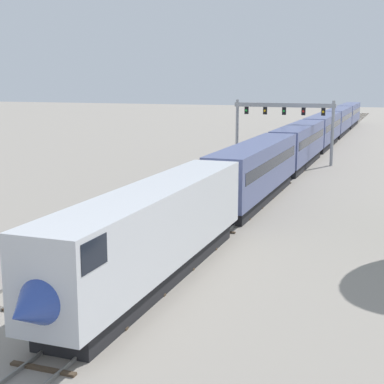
{
  "coord_description": "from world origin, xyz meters",
  "views": [
    {
      "loc": [
        13.32,
        -21.9,
        9.99
      ],
      "look_at": [
        1.0,
        12.0,
        3.0
      ],
      "focal_mm": 54.59,
      "sensor_mm": 36.0,
      "label": 1
    }
  ],
  "objects": [
    {
      "name": "track_main",
      "position": [
        2.0,
        60.0,
        0.07
      ],
      "size": [
        2.6,
        200.0,
        0.16
      ],
      "color": "slate",
      "rests_on": "ground"
    },
    {
      "name": "passenger_train",
      "position": [
        2.0,
        56.56,
        2.61
      ],
      "size": [
        3.04,
        125.67,
        4.8
      ],
      "color": "silver",
      "rests_on": "ground"
    },
    {
      "name": "track_near",
      "position": [
        -3.5,
        40.0,
        0.07
      ],
      "size": [
        2.6,
        160.0,
        0.16
      ],
      "color": "slate",
      "rests_on": "ground"
    },
    {
      "name": "ground_plane",
      "position": [
        0.0,
        0.0,
        0.0
      ],
      "size": [
        400.0,
        400.0,
        0.0
      ],
      "primitive_type": "plane",
      "color": "gray"
    },
    {
      "name": "signal_gantry",
      "position": [
        -0.25,
        47.49,
        5.58
      ],
      "size": [
        12.1,
        0.49,
        7.57
      ],
      "color": "#999BA0",
      "rests_on": "ground"
    }
  ]
}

